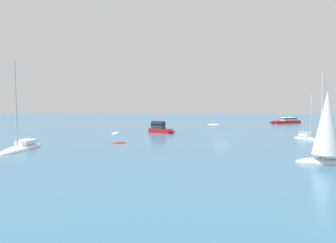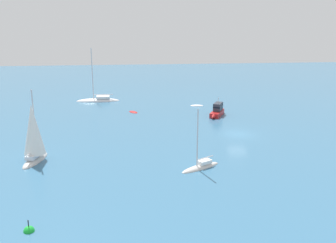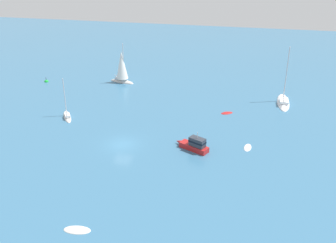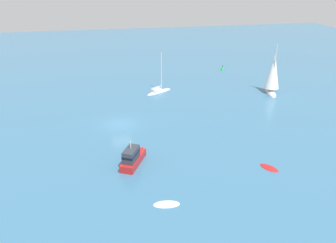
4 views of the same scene
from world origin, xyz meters
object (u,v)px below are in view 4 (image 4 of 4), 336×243
(dinghy, at_px, (166,205))
(channel_buoy, at_px, (222,70))
(yacht, at_px, (273,76))
(motor_cruiser_1, at_px, (133,157))
(sloop, at_px, (159,91))
(skiff, at_px, (269,168))

(dinghy, height_order, channel_buoy, channel_buoy)
(dinghy, xyz_separation_m, channel_buoy, (19.71, 40.26, 0.00))
(yacht, distance_m, motor_cruiser_1, 30.37)
(yacht, distance_m, channel_buoy, 15.58)
(sloop, height_order, dinghy, sloop)
(sloop, distance_m, channel_buoy, 18.67)
(sloop, relative_size, channel_buoy, 5.14)
(dinghy, relative_size, motor_cruiser_1, 0.47)
(sloop, distance_m, yacht, 18.40)
(yacht, height_order, channel_buoy, yacht)
(dinghy, bearing_deg, sloop, -91.96)
(dinghy, bearing_deg, channel_buoy, -108.89)
(sloop, xyz_separation_m, motor_cruiser_1, (-6.70, -21.85, 0.65))
(skiff, xyz_separation_m, motor_cruiser_1, (-13.33, 3.65, 0.80))
(dinghy, relative_size, channel_buoy, 1.80)
(sloop, bearing_deg, yacht, -43.15)
(skiff, distance_m, motor_cruiser_1, 13.85)
(channel_buoy, bearing_deg, skiff, -102.89)
(channel_buoy, bearing_deg, dinghy, -116.08)
(sloop, bearing_deg, channel_buoy, 5.93)
(yacht, xyz_separation_m, motor_cruiser_1, (-24.47, -17.88, -2.01))
(sloop, distance_m, motor_cruiser_1, 22.87)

